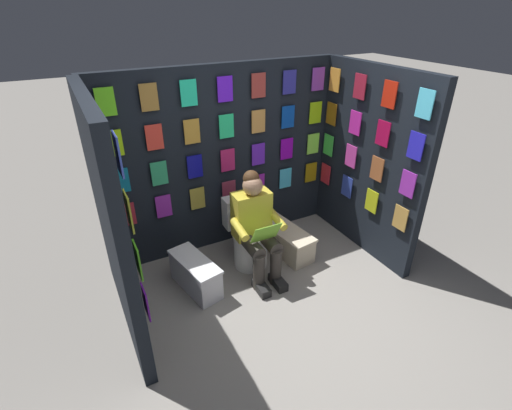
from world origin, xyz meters
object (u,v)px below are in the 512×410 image
toilet (247,237)px  comic_longbox_far (196,274)px  comic_longbox_near (285,240)px  person_reading (256,226)px

toilet → comic_longbox_far: (0.70, 0.17, -0.14)m
toilet → comic_longbox_near: 0.52m
person_reading → comic_longbox_far: bearing=-3.0°
comic_longbox_near → comic_longbox_far: size_ratio=1.14×
person_reading → comic_longbox_near: bearing=-158.8°
toilet → person_reading: size_ratio=0.65×
toilet → comic_longbox_near: toilet is taller
comic_longbox_far → comic_longbox_near: bearing=174.2°
comic_longbox_far → person_reading: bearing=163.8°
comic_longbox_near → person_reading: bearing=12.8°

